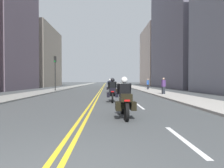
# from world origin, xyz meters

# --- Properties ---
(ground_plane) EXTENTS (264.00, 264.00, 0.00)m
(ground_plane) POSITION_xyz_m (0.00, 48.00, 0.00)
(ground_plane) COLOR #424647
(sidewalk_left) EXTENTS (2.97, 144.00, 0.12)m
(sidewalk_left) POSITION_xyz_m (-7.03, 48.00, 0.06)
(sidewalk_left) COLOR gray
(sidewalk_left) RESTS_ON ground
(sidewalk_right) EXTENTS (2.97, 144.00, 0.12)m
(sidewalk_right) POSITION_xyz_m (7.03, 48.00, 0.06)
(sidewalk_right) COLOR #A8A49C
(sidewalk_right) RESTS_ON ground
(centreline_yellow_inner) EXTENTS (0.12, 132.00, 0.01)m
(centreline_yellow_inner) POSITION_xyz_m (-0.12, 48.00, 0.00)
(centreline_yellow_inner) COLOR yellow
(centreline_yellow_inner) RESTS_ON ground
(centreline_yellow_outer) EXTENTS (0.12, 132.00, 0.01)m
(centreline_yellow_outer) POSITION_xyz_m (0.12, 48.00, 0.00)
(centreline_yellow_outer) COLOR yellow
(centreline_yellow_outer) RESTS_ON ground
(lane_dashes_white) EXTENTS (0.14, 56.40, 0.01)m
(lane_dashes_white) POSITION_xyz_m (2.77, 29.00, 0.00)
(lane_dashes_white) COLOR silver
(lane_dashes_white) RESTS_ON ground
(building_left_1) EXTENTS (7.77, 12.25, 24.40)m
(building_left_1) POSITION_xyz_m (-16.15, 27.94, 12.20)
(building_left_1) COLOR slate
(building_left_1) RESTS_ON ground
(building_right_1) EXTENTS (8.48, 20.00, 23.59)m
(building_right_1) POSITION_xyz_m (16.50, 34.99, 11.79)
(building_right_1) COLOR slate
(building_right_1) RESTS_ON ground
(building_left_2) EXTENTS (10.01, 15.69, 14.55)m
(building_left_2) POSITION_xyz_m (-17.26, 44.30, 7.28)
(building_left_2) COLOR #A49888
(building_left_2) RESTS_ON ground
(building_right_2) EXTENTS (8.76, 15.37, 17.30)m
(building_right_2) POSITION_xyz_m (16.64, 53.77, 8.65)
(building_right_2) COLOR #C6AEA1
(building_right_2) RESTS_ON ground
(motorcycle_0) EXTENTS (0.77, 2.15, 1.61)m
(motorcycle_0) POSITION_xyz_m (1.59, 4.73, 0.66)
(motorcycle_0) COLOR black
(motorcycle_0) RESTS_ON ground
(motorcycle_1) EXTENTS (0.77, 2.15, 1.65)m
(motorcycle_1) POSITION_xyz_m (1.28, 10.20, 0.68)
(motorcycle_1) COLOR black
(motorcycle_1) RESTS_ON ground
(motorcycle_2) EXTENTS (0.78, 2.32, 1.65)m
(motorcycle_2) POSITION_xyz_m (1.54, 15.76, 0.66)
(motorcycle_2) COLOR black
(motorcycle_2) RESTS_ON ground
(motorcycle_3) EXTENTS (0.78, 2.27, 1.67)m
(motorcycle_3) POSITION_xyz_m (1.27, 20.46, 0.67)
(motorcycle_3) COLOR black
(motorcycle_3) RESTS_ON ground
(motorcycle_4) EXTENTS (0.77, 2.25, 1.67)m
(motorcycle_4) POSITION_xyz_m (1.62, 25.75, 0.67)
(motorcycle_4) COLOR black
(motorcycle_4) RESTS_ON ground
(motorcycle_5) EXTENTS (0.78, 2.16, 1.57)m
(motorcycle_5) POSITION_xyz_m (1.48, 31.49, 0.66)
(motorcycle_5) COLOR black
(motorcycle_5) RESTS_ON ground
(motorcycle_6) EXTENTS (0.76, 2.14, 1.66)m
(motorcycle_6) POSITION_xyz_m (1.59, 36.57, 0.68)
(motorcycle_6) COLOR black
(motorcycle_6) RESTS_ON ground
(traffic_light_near) EXTENTS (0.28, 0.38, 4.68)m
(traffic_light_near) POSITION_xyz_m (-5.94, 22.27, 3.22)
(traffic_light_near) COLOR black
(traffic_light_near) RESTS_ON ground
(pedestrian_0) EXTENTS (0.39, 0.42, 1.76)m
(pedestrian_0) POSITION_xyz_m (7.19, 25.76, 0.91)
(pedestrian_0) COLOR #262731
(pedestrian_0) RESTS_ON ground
(pedestrian_1) EXTENTS (0.41, 0.32, 1.75)m
(pedestrian_1) POSITION_xyz_m (6.57, 15.94, 0.90)
(pedestrian_1) COLOR #252930
(pedestrian_1) RESTS_ON ground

